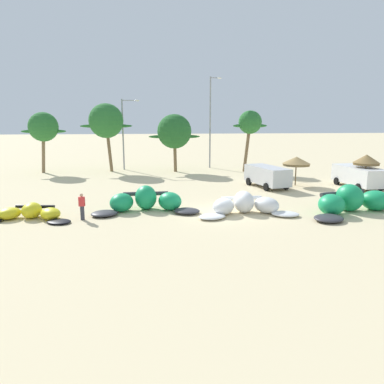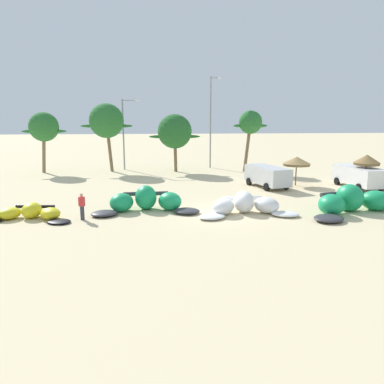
{
  "view_description": "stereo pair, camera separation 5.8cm",
  "coord_description": "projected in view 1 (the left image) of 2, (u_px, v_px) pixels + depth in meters",
  "views": [
    {
      "loc": [
        -4.48,
        -23.24,
        5.98
      ],
      "look_at": [
        -1.65,
        2.0,
        1.0
      ],
      "focal_mm": 35.05,
      "sensor_mm": 36.0,
      "label": 1
    },
    {
      "loc": [
        -4.42,
        -23.25,
        5.98
      ],
      "look_at": [
        -1.65,
        2.0,
        1.0
      ],
      "focal_mm": 35.05,
      "sensor_mm": 36.0,
      "label": 2
    }
  ],
  "objects": [
    {
      "name": "lamppost_west",
      "position": [
        125.0,
        130.0,
        44.04
      ],
      "size": [
        2.12,
        0.24,
        8.23
      ],
      "color": "gray",
      "rests_on": "ground"
    },
    {
      "name": "palm_leftmost",
      "position": [
        43.0,
        127.0,
        41.38
      ],
      "size": [
        4.86,
        3.24,
        6.72
      ],
      "color": "#7F6647",
      "rests_on": "ground"
    },
    {
      "name": "palm_left",
      "position": [
        106.0,
        121.0,
        42.21
      ],
      "size": [
        5.83,
        3.89,
        7.71
      ],
      "color": "brown",
      "rests_on": "ground"
    },
    {
      "name": "ground_plane",
      "position": [
        221.0,
        212.0,
        24.31
      ],
      "size": [
        260.0,
        260.0,
        0.0
      ],
      "primitive_type": "plane",
      "color": "beige"
    },
    {
      "name": "kite_center",
      "position": [
        354.0,
        202.0,
        24.22
      ],
      "size": [
        8.04,
        4.72,
        1.78
      ],
      "color": "#333338",
      "rests_on": "ground"
    },
    {
      "name": "lamppost_west_center",
      "position": [
        211.0,
        119.0,
        45.45
      ],
      "size": [
        1.44,
        0.24,
        10.92
      ],
      "color": "gray",
      "rests_on": "ground"
    },
    {
      "name": "beach_umbrella_near_van",
      "position": [
        296.0,
        161.0,
        33.75
      ],
      "size": [
        2.5,
        2.5,
        2.63
      ],
      "color": "brown",
      "rests_on": "ground"
    },
    {
      "name": "parked_van",
      "position": [
        358.0,
        175.0,
        33.01
      ],
      "size": [
        2.58,
        5.51,
        1.84
      ],
      "color": "white",
      "rests_on": "ground"
    },
    {
      "name": "parked_car_second",
      "position": [
        266.0,
        175.0,
        33.16
      ],
      "size": [
        3.06,
        5.22,
        1.84
      ],
      "color": "silver",
      "rests_on": "ground"
    },
    {
      "name": "beach_umbrella_middle",
      "position": [
        367.0,
        160.0,
        32.23
      ],
      "size": [
        2.22,
        2.22,
        2.96
      ],
      "color": "brown",
      "rests_on": "ground"
    },
    {
      "name": "person_near_kites",
      "position": [
        82.0,
        207.0,
        22.38
      ],
      "size": [
        0.36,
        0.24,
        1.62
      ],
      "color": "#383842",
      "rests_on": "ground"
    },
    {
      "name": "kite_left",
      "position": [
        146.0,
        201.0,
        24.67
      ],
      "size": [
        7.26,
        3.31,
        1.62
      ],
      "color": "#333338",
      "rests_on": "ground"
    },
    {
      "name": "kite_left_of_center",
      "position": [
        245.0,
        205.0,
        23.91
      ],
      "size": [
        6.7,
        3.14,
        1.4
      ],
      "color": "white",
      "rests_on": "ground"
    },
    {
      "name": "palm_center_left",
      "position": [
        250.0,
        123.0,
        42.24
      ],
      "size": [
        3.94,
        2.62,
        6.91
      ],
      "color": "brown",
      "rests_on": "ground"
    },
    {
      "name": "kite_far_left",
      "position": [
        30.0,
        213.0,
        22.62
      ],
      "size": [
        5.85,
        3.05,
        0.95
      ],
      "color": "black",
      "rests_on": "ground"
    },
    {
      "name": "palm_left_of_gap",
      "position": [
        174.0,
        132.0,
        42.25
      ],
      "size": [
        5.8,
        3.87,
        6.51
      ],
      "color": "brown",
      "rests_on": "ground"
    }
  ]
}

